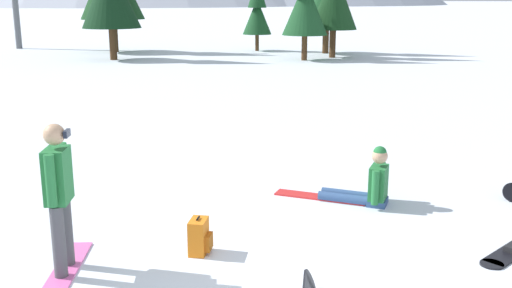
{
  "coord_description": "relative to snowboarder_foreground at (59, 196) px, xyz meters",
  "views": [
    {
      "loc": [
        0.88,
        -5.27,
        3.11
      ],
      "look_at": [
        -0.62,
        3.08,
        1.0
      ],
      "focal_mm": 41.91,
      "sensor_mm": 36.0,
      "label": 1
    }
  ],
  "objects": [
    {
      "name": "backpack_orange",
      "position": [
        1.4,
        0.78,
        -0.71
      ],
      "size": [
        0.27,
        0.33,
        0.47
      ],
      "color": "orange",
      "rests_on": "ground_plane"
    },
    {
      "name": "pine_tree_short",
      "position": [
        -2.86,
        28.8,
        1.43
      ],
      "size": [
        1.67,
        1.67,
        4.33
      ],
      "color": "#472D19",
      "rests_on": "ground_plane"
    },
    {
      "name": "snowboarder_midground",
      "position": [
        3.43,
        3.0,
        -0.61
      ],
      "size": [
        1.8,
        0.76,
        0.93
      ],
      "color": "#335184",
      "rests_on": "ground_plane"
    },
    {
      "name": "snowboarder_foreground",
      "position": [
        0.0,
        0.0,
        0.0
      ],
      "size": [
        0.63,
        1.61,
        1.76
      ],
      "color": "pink",
      "rests_on": "ground_plane"
    }
  ]
}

